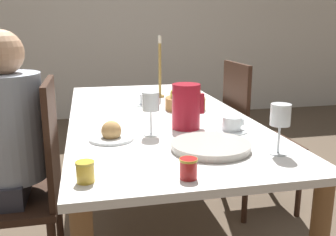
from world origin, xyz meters
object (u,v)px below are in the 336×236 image
Objects in this scene: jam_jar_amber at (85,171)px; candlestick_tall at (160,73)px; person_seated at (2,143)px; wine_glass_water at (151,103)px; wine_glass_juice at (280,118)px; serving_tray at (211,146)px; bread_plate at (111,134)px; red_pitcher at (186,106)px; fruit_bowl at (186,100)px; teacup_across at (147,100)px; chair_opposite at (251,134)px; chair_person_side at (28,186)px; teacup_near_person at (232,125)px; jam_jar_red at (188,168)px.

candlestick_tall is at bearing 69.34° from jam_jar_amber.
person_seated is 6.05× the size of wine_glass_water.
wine_glass_juice is 0.75m from jam_jar_amber.
serving_tray is 1.64× the size of bread_plate.
red_pitcher is 0.91× the size of fruit_bowl.
jam_jar_amber is (-0.73, -0.12, -0.11)m from wine_glass_juice.
serving_tray is at bearing -97.19° from fruit_bowl.
jam_jar_amber is (-0.38, -1.12, 0.01)m from teacup_across.
person_seated is at bearing -140.85° from teacup_across.
person_seated is 3.72× the size of serving_tray.
bread_plate is at bearing -57.92° from chair_opposite.
chair_person_side and chair_opposite have the same top height.
wine_glass_water is 1.30× the size of teacup_near_person.
chair_person_side is 0.99m from fruit_bowl.
chair_person_side is 4.98× the size of wine_glass_water.
wine_glass_water reaches higher than bread_plate.
jam_jar_amber is at bearing -156.26° from serving_tray.
teacup_across and jam_jar_red have the same top height.
jam_jar_red is at bearing -86.33° from wine_glass_water.
teacup_near_person is at bearing -79.92° from candlestick_tall.
serving_tray is 4.66× the size of jam_jar_amber.
bread_plate is 2.84× the size of jam_jar_amber.
bread_plate reaches higher than jam_jar_red.
teacup_near_person is at bearing -92.81° from chair_person_side.
serving_tray is 0.54m from jam_jar_amber.
wine_glass_water reaches higher than jam_jar_amber.
chair_opposite is 1.01m from serving_tray.
teacup_near_person is 1.00× the size of teacup_across.
chair_person_side is 0.96m from teacup_near_person.
wine_glass_water is at bearing -53.76° from chair_opposite.
teacup_across and jam_jar_amber have the same top height.
chair_opposite is 4.98× the size of wine_glass_juice.
jam_jar_amber is at bearing -121.59° from fruit_bowl.
teacup_across is at bearing 82.33° from wine_glass_water.
teacup_near_person is at bearing 99.77° from wine_glass_juice.
chair_person_side is 4.98× the size of wine_glass_juice.
wine_glass_juice is at bearing -70.85° from teacup_across.
person_seated is at bearing 175.83° from teacup_near_person.
fruit_bowl reaches higher than serving_tray.
wine_glass_juice is 0.83× the size of fruit_bowl.
candlestick_tall reaches higher than bread_plate.
chair_person_side is at bearing 177.57° from wine_glass_water.
serving_tray is at bearing 157.17° from wine_glass_juice.
wine_glass_juice is at bearing -80.00° from fruit_bowl.
chair_person_side is at bearing 171.43° from bread_plate.
person_seated is (-1.40, -0.50, 0.19)m from chair_opposite.
teacup_near_person is 0.47× the size of serving_tray.
person_seated is 1.17m from wine_glass_juice.
red_pitcher is (0.83, 0.02, 0.12)m from person_seated.
jam_jar_amber is at bearing -110.66° from candlestick_tall.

